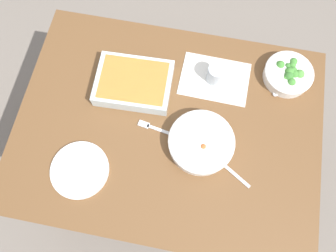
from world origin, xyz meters
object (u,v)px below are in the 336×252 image
broccoli_bowl (288,74)px  baking_dish (134,83)px  spoon_by_broccoli (281,85)px  fork_on_table (156,129)px  stew_bowl (201,143)px  drink_cup (216,75)px  spoon_by_stew (226,167)px  side_plate (80,170)px

broccoli_bowl → baking_dish: bearing=14.7°
broccoli_bowl → spoon_by_broccoli: (0.02, 0.04, -0.03)m
fork_on_table → stew_bowl: bearing=170.3°
fork_on_table → baking_dish: bearing=-52.8°
broccoli_bowl → baking_dish: size_ratio=0.64×
broccoli_bowl → drink_cup: size_ratio=2.34×
broccoli_bowl → drink_cup: drink_cup is taller
drink_cup → fork_on_table: bearing=53.3°
spoon_by_stew → fork_on_table: 0.30m
spoon_by_broccoli → spoon_by_stew: bearing=65.1°
fork_on_table → side_plate: bearing=40.8°
stew_bowl → side_plate: stew_bowl is taller
baking_dish → fork_on_table: size_ratio=1.74×
spoon_by_stew → fork_on_table: (0.29, -0.10, -0.00)m
baking_dish → spoon_by_stew: size_ratio=1.94×
stew_bowl → broccoli_bowl: 0.47m
broccoli_bowl → side_plate: (0.73, 0.54, -0.03)m
drink_cup → spoon_by_broccoli: drink_cup is taller
side_plate → fork_on_table: bearing=-139.2°
broccoli_bowl → spoon_by_stew: bearing=65.2°
stew_bowl → fork_on_table: stew_bowl is taller
spoon_by_stew → broccoli_bowl: bearing=-114.8°
baking_dish → broccoli_bowl: bearing=-165.3°
side_plate → spoon_by_stew: 0.55m
stew_bowl → drink_cup: (-0.01, -0.29, 0.01)m
stew_bowl → spoon_by_broccoli: size_ratio=1.49×
broccoli_bowl → side_plate: size_ratio=0.90×
baking_dish → side_plate: bearing=71.9°
broccoli_bowl → stew_bowl: bearing=49.4°
stew_bowl → broccoli_bowl: size_ratio=1.26×
fork_on_table → spoon_by_stew: bearing=161.3°
baking_dish → spoon_by_broccoli: size_ratio=1.83×
stew_bowl → fork_on_table: 0.19m
spoon_by_stew → stew_bowl: bearing=-31.8°
drink_cup → spoon_by_broccoli: 0.27m
stew_bowl → drink_cup: bearing=-92.7°
side_plate → spoon_by_broccoli: 0.87m
drink_cup → side_plate: bearing=47.0°
stew_bowl → spoon_by_broccoli: bearing=-132.3°
drink_cup → spoon_by_stew: 0.37m
broccoli_bowl → spoon_by_broccoli: size_ratio=1.18×
stew_bowl → drink_cup: size_ratio=2.96×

